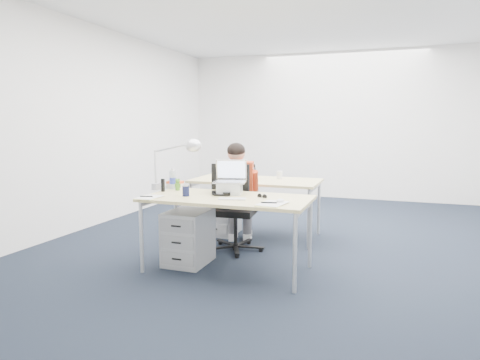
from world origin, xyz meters
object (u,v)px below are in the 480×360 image
at_px(desk_near, 227,202).
at_px(dark_laptop, 241,172).
at_px(drawer_pedestal_far, 221,213).
at_px(drawer_pedestal_near, 188,237).
at_px(far_cup, 279,175).
at_px(computer_mouse, 280,201).
at_px(cordless_phone, 163,185).
at_px(can_koozie, 186,190).
at_px(water_bottle, 173,178).
at_px(office_chair, 235,226).
at_px(desk_lamp, 170,164).
at_px(desk_far, 256,183).
at_px(bear_figurine, 178,184).
at_px(book_stack, 175,185).
at_px(seated_person, 238,196).
at_px(sunglasses, 262,196).
at_px(headphones, 221,193).
at_px(silver_laptop, 230,178).
at_px(wireless_keyboard, 232,199).

xyz_separation_m(desk_near, dark_laptop, (-0.28, 1.20, 0.16)).
xyz_separation_m(drawer_pedestal_far, dark_laptop, (0.31, -0.10, 0.56)).
xyz_separation_m(drawer_pedestal_near, far_cup, (0.59, 1.45, 0.51)).
height_order(computer_mouse, cordless_phone, cordless_phone).
xyz_separation_m(can_koozie, water_bottle, (-0.35, 0.38, 0.06)).
xyz_separation_m(drawer_pedestal_far, far_cup, (0.73, 0.20, 0.51)).
xyz_separation_m(desk_near, office_chair, (-0.15, 0.63, -0.40)).
bearing_deg(desk_lamp, desk_far, 55.82).
bearing_deg(bear_figurine, book_stack, 148.65).
distance_m(drawer_pedestal_far, computer_mouse, 1.90).
height_order(seated_person, far_cup, seated_person).
bearing_deg(drawer_pedestal_far, desk_near, -65.47).
bearing_deg(seated_person, sunglasses, -68.05).
distance_m(headphones, desk_lamp, 0.68).
bearing_deg(dark_laptop, desk_near, -57.83).
bearing_deg(office_chair, far_cup, 66.43).
height_order(desk_near, computer_mouse, computer_mouse).
relative_size(desk_near, dark_laptop, 5.34).
distance_m(seated_person, headphones, 0.73).
xyz_separation_m(seated_person, headphones, (0.08, -0.71, 0.14)).
bearing_deg(can_koozie, drawer_pedestal_far, 97.99).
bearing_deg(far_cup, computer_mouse, -75.34).
height_order(drawer_pedestal_far, far_cup, far_cup).
xyz_separation_m(seated_person, bear_figurine, (-0.47, -0.58, 0.19)).
distance_m(silver_laptop, desk_lamp, 0.69).
xyz_separation_m(bear_figurine, far_cup, (0.78, 1.29, -0.01)).
distance_m(wireless_keyboard, dark_laptop, 1.37).
relative_size(drawer_pedestal_far, desk_lamp, 0.96).
distance_m(silver_laptop, bear_figurine, 0.62).
bearing_deg(book_stack, desk_far, 58.04).
bearing_deg(seated_person, wireless_keyboard, -86.52).
xyz_separation_m(drawer_pedestal_far, water_bottle, (-0.16, -1.01, 0.57)).
bearing_deg(silver_laptop, drawer_pedestal_near, -177.65).
xyz_separation_m(silver_laptop, water_bottle, (-0.71, 0.12, -0.05)).
bearing_deg(office_chair, sunglasses, -54.22).
relative_size(desk_far, drawer_pedestal_near, 2.91).
bearing_deg(headphones, desk_lamp, -166.95).
distance_m(drawer_pedestal_far, can_koozie, 1.50).
bearing_deg(water_bottle, drawer_pedestal_near, -38.29).
distance_m(desk_far, silver_laptop, 1.19).
xyz_separation_m(desk_near, far_cup, (0.13, 1.50, 0.10)).
bearing_deg(wireless_keyboard, water_bottle, 138.58).
distance_m(seated_person, can_koozie, 0.93).
xyz_separation_m(headphones, book_stack, (-0.65, 0.27, 0.02)).
distance_m(bear_figurine, sunglasses, 0.99).
bearing_deg(desk_far, sunglasses, -69.86).
relative_size(office_chair, bear_figurine, 7.83).
height_order(drawer_pedestal_near, can_koozie, can_koozie).
bearing_deg(sunglasses, drawer_pedestal_far, 146.15).
xyz_separation_m(wireless_keyboard, computer_mouse, (0.47, -0.01, 0.01)).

